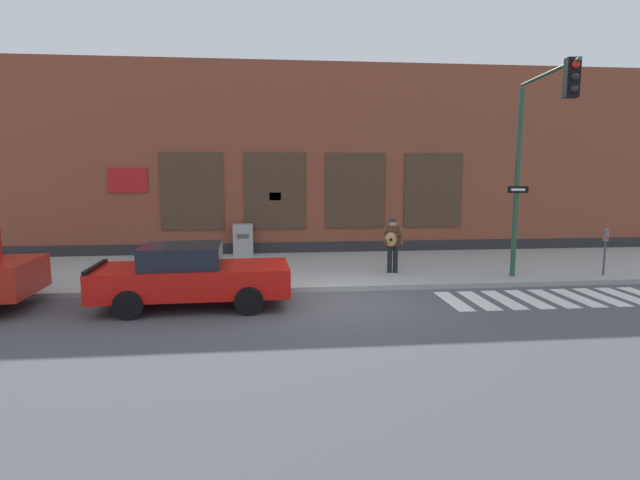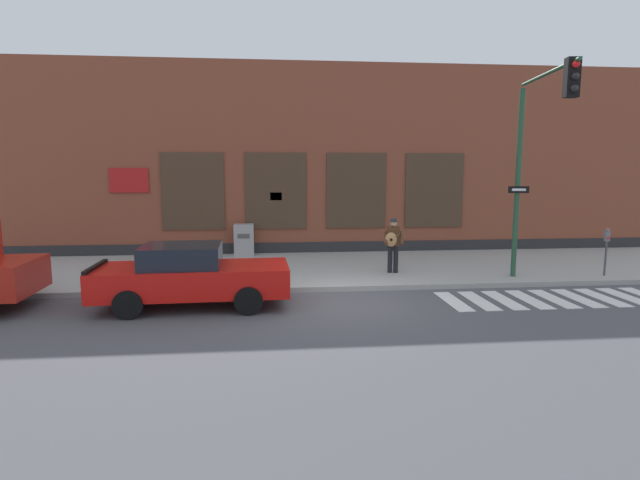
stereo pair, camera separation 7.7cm
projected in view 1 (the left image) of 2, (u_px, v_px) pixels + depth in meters
ground_plane at (342, 303)px, 12.54m from camera, size 160.00×160.00×0.00m
sidewalk at (324, 269)px, 16.56m from camera, size 28.00×5.89×0.15m
building_backdrop at (311, 162)px, 20.94m from camera, size 28.00×4.06×7.35m
crosswalk at (553, 298)px, 12.96m from camera, size 5.78×1.90×0.01m
red_car at (191, 276)px, 12.09m from camera, size 4.66×2.09×1.53m
busker at (393, 242)px, 15.41m from camera, size 0.72×0.60×1.70m
traffic_light at (536, 142)px, 13.29m from camera, size 0.86×3.45×5.68m
parking_meter at (605, 245)px, 15.01m from camera, size 0.13×0.11×1.44m
utility_box at (243, 240)px, 18.65m from camera, size 0.73×0.57×1.17m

